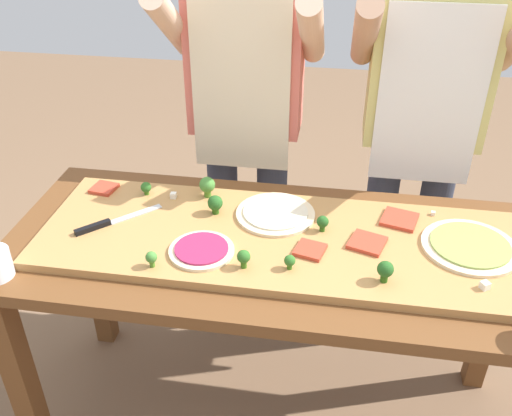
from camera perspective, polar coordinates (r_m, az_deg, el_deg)
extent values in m
plane|color=brown|center=(2.23, 1.70, -20.23)|extent=(8.00, 8.00, 0.00)
cube|color=brown|center=(1.98, -22.61, -15.99)|extent=(0.07, 0.07, 0.75)
cube|color=brown|center=(2.34, -15.95, -5.84)|extent=(0.07, 0.07, 0.75)
cube|color=brown|center=(2.23, 22.81, -9.45)|extent=(0.07, 0.07, 0.75)
cube|color=brown|center=(1.68, 2.12, -4.14)|extent=(1.63, 0.70, 0.04)
cube|color=#B27F47|center=(1.67, 2.56, -3.18)|extent=(1.43, 0.49, 0.03)
cube|color=#B7BABF|center=(1.79, -12.06, -0.62)|extent=(0.14, 0.13, 0.00)
cube|color=black|center=(1.75, -16.22, -1.89)|extent=(0.09, 0.09, 0.02)
cylinder|color=beige|center=(1.72, 20.85, -3.69)|extent=(0.27, 0.27, 0.01)
cylinder|color=#899E4C|center=(1.71, 20.90, -3.48)|extent=(0.22, 0.22, 0.01)
cylinder|color=beige|center=(1.75, 1.98, -0.62)|extent=(0.25, 0.25, 0.01)
cylinder|color=beige|center=(1.74, 1.99, -0.40)|extent=(0.20, 0.20, 0.01)
cylinder|color=beige|center=(1.60, -5.54, -4.32)|extent=(0.19, 0.19, 0.01)
cylinder|color=#9E234C|center=(1.59, -5.55, -4.09)|extent=(0.15, 0.15, 0.01)
cube|color=#BC3D28|center=(1.65, 11.20, -3.56)|extent=(0.12, 0.12, 0.01)
cube|color=#BC3D28|center=(1.94, -15.15, 1.94)|extent=(0.09, 0.09, 0.01)
cube|color=#BC3D28|center=(1.60, 5.50, -4.25)|extent=(0.10, 0.10, 0.01)
cube|color=#BC3D28|center=(1.77, 14.34, -1.12)|extent=(0.13, 0.13, 0.01)
cylinder|color=#487A23|center=(1.84, -4.92, 1.53)|extent=(0.02, 0.02, 0.03)
sphere|color=#427F33|center=(1.83, -4.97, 2.37)|extent=(0.05, 0.05, 0.05)
cylinder|color=#2C5915|center=(1.68, 6.73, -2.02)|extent=(0.02, 0.02, 0.02)
sphere|color=#23561E|center=(1.67, 6.78, -1.38)|extent=(0.04, 0.04, 0.04)
cylinder|color=#2C5915|center=(1.52, 12.86, -6.87)|extent=(0.02, 0.02, 0.03)
sphere|color=#23561E|center=(1.51, 12.98, -6.05)|extent=(0.04, 0.04, 0.04)
cylinder|color=#366618|center=(1.89, -11.02, 1.57)|extent=(0.02, 0.02, 0.01)
sphere|color=#2D6623|center=(1.88, -11.08, 2.08)|extent=(0.03, 0.03, 0.03)
cylinder|color=#2C5915|center=(1.76, -4.12, -0.23)|extent=(0.02, 0.02, 0.02)
sphere|color=#23561E|center=(1.74, -4.16, 0.53)|extent=(0.05, 0.05, 0.05)
cylinder|color=#366618|center=(1.53, -1.25, -5.67)|extent=(0.02, 0.02, 0.02)
sphere|color=#2D6623|center=(1.52, -1.26, -4.93)|extent=(0.04, 0.04, 0.04)
cylinder|color=#487A23|center=(1.56, -10.48, -5.54)|extent=(0.01, 0.01, 0.02)
sphere|color=#427F33|center=(1.55, -10.56, -4.92)|extent=(0.03, 0.03, 0.03)
cylinder|color=#366618|center=(1.53, 3.42, -5.91)|extent=(0.01, 0.01, 0.02)
sphere|color=#2D6623|center=(1.52, 3.44, -5.33)|extent=(0.03, 0.03, 0.03)
cube|color=white|center=(1.83, 17.51, -0.52)|extent=(0.01, 0.01, 0.01)
cube|color=white|center=(1.58, 22.18, -7.28)|extent=(0.03, 0.03, 0.02)
cube|color=white|center=(1.85, -8.37, 1.27)|extent=(0.02, 0.02, 0.02)
cylinder|color=#333847|center=(2.37, -3.25, -1.60)|extent=(0.12, 0.12, 0.90)
cylinder|color=#333847|center=(2.34, 1.55, -2.04)|extent=(0.12, 0.12, 0.90)
cube|color=#DB6B5B|center=(2.03, -1.04, 15.29)|extent=(0.40, 0.20, 0.55)
cube|color=beige|center=(1.96, -1.57, 12.06)|extent=(0.34, 0.01, 0.60)
cylinder|color=#DBB293|center=(1.96, -8.59, 17.97)|extent=(0.08, 0.39, 0.31)
cylinder|color=#DBB293|center=(1.88, 5.63, 17.53)|extent=(0.08, 0.39, 0.31)
cylinder|color=#333847|center=(2.33, 12.08, -2.95)|extent=(0.12, 0.12, 0.90)
cylinder|color=#333847|center=(2.36, 16.92, -3.34)|extent=(0.12, 0.12, 0.90)
cube|color=#D1C670|center=(2.02, 17.36, 13.78)|extent=(0.40, 0.20, 0.55)
cube|color=white|center=(1.95, 17.28, 10.50)|extent=(0.34, 0.01, 0.60)
cylinder|color=tan|center=(1.88, 11.06, 17.09)|extent=(0.08, 0.39, 0.31)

